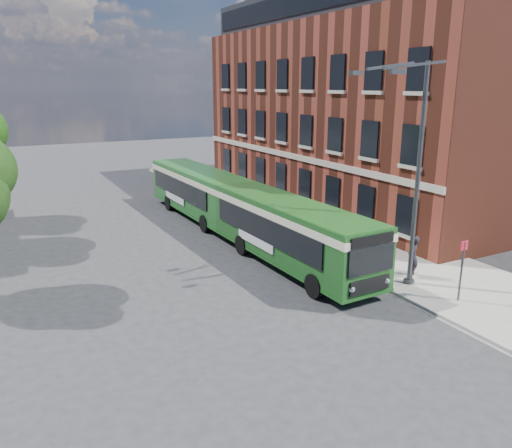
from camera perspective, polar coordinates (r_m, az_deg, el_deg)
ground at (r=20.45m, az=2.41°, el=-7.80°), size 120.00×120.00×0.00m
pavement at (r=30.37m, az=6.27°, el=0.14°), size 6.00×48.00×0.15m
kerb_line at (r=28.84m, az=1.22°, el=-0.74°), size 0.12×48.00×0.01m
brick_office at (r=36.72m, az=12.35°, el=13.45°), size 12.10×26.00×14.20m
street_lamp at (r=20.44m, az=17.33°, el=5.53°), size 2.96×2.38×9.00m
bus_stop_sign at (r=20.38m, az=22.47°, el=-4.56°), size 0.35×0.08×2.52m
bus_front at (r=22.79m, az=3.97°, el=-0.45°), size 2.94×10.91×3.02m
bus_rear at (r=31.84m, az=-6.52°, el=4.11°), size 2.87×10.84×3.02m
pedestrian_a at (r=22.38m, az=17.50°, el=-3.57°), size 0.78×0.74×1.79m
pedestrian_b at (r=22.78m, az=14.78°, el=-3.46°), size 0.78×0.64×1.47m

